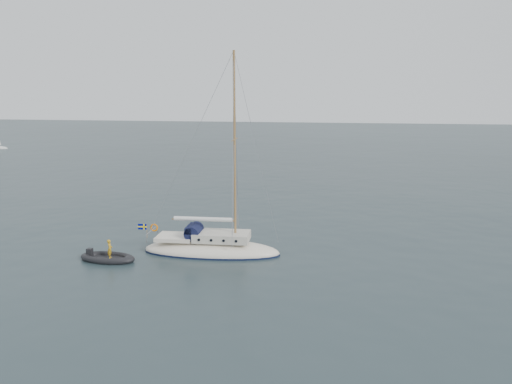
# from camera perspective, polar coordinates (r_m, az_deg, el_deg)

# --- Properties ---
(ground) EXTENTS (300.00, 300.00, 0.00)m
(ground) POSITION_cam_1_polar(r_m,az_deg,el_deg) (31.06, -1.21, -7.54)
(ground) COLOR black
(ground) RESTS_ON ground
(sailboat) EXTENTS (9.16, 2.75, 13.04)m
(sailboat) POSITION_cam_1_polar(r_m,az_deg,el_deg) (31.76, -5.13, -5.29)
(sailboat) COLOR silver
(sailboat) RESTS_ON ground
(dinghy) EXTENTS (2.69, 1.21, 0.39)m
(dinghy) POSITION_cam_1_polar(r_m,az_deg,el_deg) (32.10, -5.14, -6.64)
(dinghy) COLOR #515156
(dinghy) RESTS_ON ground
(rib) EXTENTS (3.52, 1.60, 1.36)m
(rib) POSITION_cam_1_polar(r_m,az_deg,el_deg) (31.81, -16.63, -7.16)
(rib) COLOR black
(rib) RESTS_ON ground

